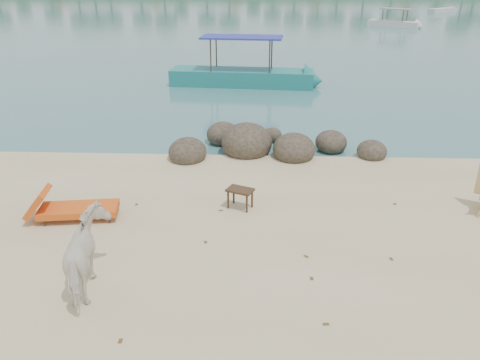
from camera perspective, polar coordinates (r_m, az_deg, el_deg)
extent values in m
plane|color=#37666F|center=(97.12, 2.53, 21.02)|extent=(400.00, 400.00, 0.00)
ellipsoid|color=#322C21|center=(13.71, -6.40, 3.29)|extent=(1.11, 1.22, 0.83)
ellipsoid|color=#322C21|center=(14.19, 0.82, 4.49)|extent=(1.54, 1.70, 1.16)
ellipsoid|color=#322C21|center=(13.86, 6.57, 3.63)|extent=(1.25, 1.38, 0.94)
ellipsoid|color=#322C21|center=(14.76, 11.03, 4.42)|extent=(0.98, 1.07, 0.73)
ellipsoid|color=#322C21|center=(14.34, 15.75, 3.27)|extent=(0.87, 0.96, 0.65)
ellipsoid|color=#322C21|center=(15.20, -2.11, 5.48)|extent=(1.05, 1.16, 0.79)
ellipsoid|color=#322C21|center=(15.37, 3.94, 5.37)|extent=(0.63, 0.70, 0.48)
imported|color=white|center=(8.28, -17.94, -8.92)|extent=(1.06, 1.70, 1.33)
plane|color=brown|center=(11.23, -12.49, -3.06)|extent=(0.11, 0.11, 0.00)
plane|color=brown|center=(10.71, -2.35, -3.87)|extent=(0.11, 0.11, 0.00)
plane|color=brown|center=(7.69, 10.42, -17.06)|extent=(0.12, 0.12, 0.00)
plane|color=brown|center=(9.16, 8.05, -9.35)|extent=(0.14, 0.14, 0.00)
plane|color=brown|center=(9.54, -4.22, -7.71)|extent=(0.13, 0.13, 0.00)
plane|color=brown|center=(9.45, 17.93, -9.29)|extent=(0.12, 0.12, 0.00)
plane|color=brown|center=(7.52, -14.35, -18.63)|extent=(0.10, 0.10, 0.00)
plane|color=brown|center=(8.59, 8.71, -11.94)|extent=(0.10, 0.10, 0.00)
plane|color=brown|center=(11.58, 18.33, -2.90)|extent=(0.14, 0.14, 0.00)
plane|color=brown|center=(8.99, -20.04, -11.50)|extent=(0.14, 0.14, 0.00)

